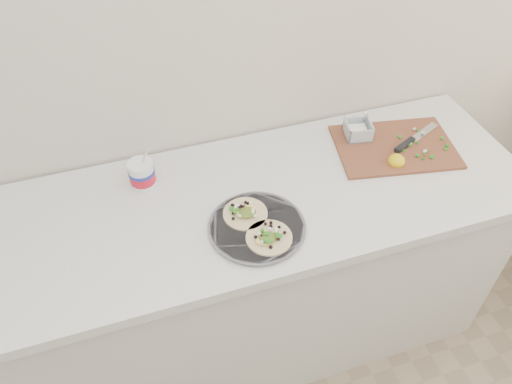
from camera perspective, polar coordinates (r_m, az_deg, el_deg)
name	(u,v)px	position (r m, az deg, el deg)	size (l,w,h in m)	color
counter	(191,290)	(1.99, -7.49, -11.05)	(2.44, 0.66, 0.90)	silver
taco_plate	(257,225)	(1.56, 0.11, -3.82)	(0.31, 0.31, 0.04)	#58575E
tub	(142,172)	(1.71, -12.85, 2.24)	(0.09, 0.09, 0.20)	white
cutboard	(393,143)	(1.92, 15.37, 5.44)	(0.48, 0.37, 0.07)	brown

